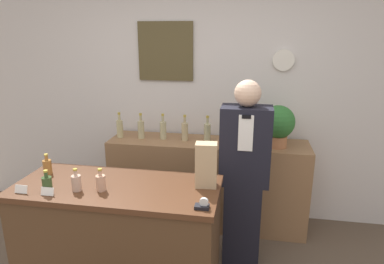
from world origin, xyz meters
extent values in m
cube|color=silver|center=(0.00, 2.00, 1.35)|extent=(5.20, 0.06, 2.70)
cube|color=brown|center=(-0.32, 1.96, 1.78)|extent=(0.58, 0.02, 0.60)
cylinder|color=white|center=(0.87, 1.95, 1.71)|extent=(0.21, 0.03, 0.21)
cube|color=#8E6642|center=(0.17, 1.70, 0.46)|extent=(2.01, 0.47, 0.91)
cube|color=#4C331E|center=(-0.33, 0.54, 0.44)|extent=(1.44, 0.60, 0.89)
cube|color=#4C2B19|center=(-0.33, 0.54, 0.91)|extent=(1.47, 0.63, 0.04)
cube|color=black|center=(0.55, 1.13, 0.38)|extent=(0.31, 0.25, 0.75)
cube|color=black|center=(0.55, 1.13, 1.08)|extent=(0.41, 0.25, 0.65)
cube|color=white|center=(0.55, 1.00, 1.22)|extent=(0.11, 0.01, 0.29)
cube|color=black|center=(0.55, 1.00, 1.36)|extent=(0.07, 0.01, 0.03)
sphere|color=#DBB293|center=(0.55, 1.13, 1.51)|extent=(0.21, 0.21, 0.21)
cylinder|color=#B27047|center=(0.84, 1.67, 0.97)|extent=(0.19, 0.19, 0.11)
sphere|color=#2D6B2D|center=(0.84, 1.67, 1.16)|extent=(0.32, 0.32, 0.32)
cube|color=tan|center=(0.30, 0.64, 1.09)|extent=(0.16, 0.12, 0.32)
cube|color=black|center=(0.32, 0.32, 0.94)|extent=(0.09, 0.06, 0.02)
cylinder|color=silver|center=(0.33, 0.32, 0.97)|extent=(0.06, 0.02, 0.06)
cube|color=white|center=(-0.92, 0.31, 0.95)|extent=(0.09, 0.02, 0.06)
cube|color=white|center=(-0.73, 0.31, 0.95)|extent=(0.09, 0.02, 0.06)
cylinder|color=#9F6830|center=(-0.93, 0.64, 0.98)|extent=(0.07, 0.07, 0.11)
cylinder|color=#9F6830|center=(-0.93, 0.64, 1.06)|extent=(0.02, 0.02, 0.04)
cylinder|color=#B29933|center=(-0.93, 0.64, 1.08)|extent=(0.03, 0.03, 0.01)
cylinder|color=#344C27|center=(-0.75, 0.35, 0.98)|extent=(0.07, 0.07, 0.11)
cylinder|color=#344C27|center=(-0.75, 0.35, 1.06)|extent=(0.02, 0.02, 0.04)
cylinder|color=#B29933|center=(-0.75, 0.35, 1.08)|extent=(0.03, 0.03, 0.01)
cylinder|color=tan|center=(-0.57, 0.41, 0.98)|extent=(0.07, 0.07, 0.11)
cylinder|color=tan|center=(-0.57, 0.41, 1.06)|extent=(0.02, 0.02, 0.04)
cylinder|color=#B29933|center=(-0.57, 0.41, 1.08)|extent=(0.03, 0.03, 0.01)
cylinder|color=tan|center=(-0.40, 0.44, 0.98)|extent=(0.07, 0.07, 0.11)
cylinder|color=tan|center=(-0.40, 0.44, 1.06)|extent=(0.02, 0.02, 0.04)
cylinder|color=#B29933|center=(-0.40, 0.44, 1.08)|extent=(0.03, 0.03, 0.01)
cylinder|color=tan|center=(-0.76, 1.69, 1.00)|extent=(0.07, 0.07, 0.18)
cylinder|color=tan|center=(-0.76, 1.69, 1.13)|extent=(0.03, 0.03, 0.06)
cylinder|color=#B29933|center=(-0.76, 1.69, 1.17)|extent=(0.03, 0.03, 0.02)
cylinder|color=tan|center=(-0.53, 1.70, 1.00)|extent=(0.07, 0.07, 0.18)
cylinder|color=tan|center=(-0.53, 1.70, 1.13)|extent=(0.03, 0.03, 0.06)
cylinder|color=#B29933|center=(-0.53, 1.70, 1.17)|extent=(0.03, 0.03, 0.02)
cylinder|color=tan|center=(-0.30, 1.71, 1.00)|extent=(0.07, 0.07, 0.18)
cylinder|color=tan|center=(-0.30, 1.71, 1.13)|extent=(0.03, 0.03, 0.06)
cylinder|color=#B29933|center=(-0.30, 1.71, 1.17)|extent=(0.03, 0.03, 0.02)
cylinder|color=tan|center=(-0.07, 1.70, 1.00)|extent=(0.07, 0.07, 0.18)
cylinder|color=tan|center=(-0.07, 1.70, 1.13)|extent=(0.03, 0.03, 0.06)
cylinder|color=#B29933|center=(-0.07, 1.70, 1.17)|extent=(0.03, 0.03, 0.02)
cylinder|color=tan|center=(0.16, 1.71, 1.00)|extent=(0.07, 0.07, 0.18)
cylinder|color=tan|center=(0.16, 1.71, 1.13)|extent=(0.03, 0.03, 0.06)
cylinder|color=#B29933|center=(0.16, 1.71, 1.17)|extent=(0.03, 0.03, 0.02)
cylinder|color=tan|center=(0.39, 1.70, 1.00)|extent=(0.07, 0.07, 0.18)
cylinder|color=tan|center=(0.39, 1.70, 1.13)|extent=(0.03, 0.03, 0.06)
cylinder|color=#B29933|center=(0.39, 1.70, 1.17)|extent=(0.03, 0.03, 0.02)
cylinder|color=tan|center=(0.62, 1.72, 1.00)|extent=(0.07, 0.07, 0.18)
cylinder|color=tan|center=(0.62, 1.72, 1.13)|extent=(0.03, 0.03, 0.06)
cylinder|color=#B29933|center=(0.62, 1.72, 1.17)|extent=(0.03, 0.03, 0.02)
camera|label=1|loc=(0.59, -1.56, 1.97)|focal=32.00mm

